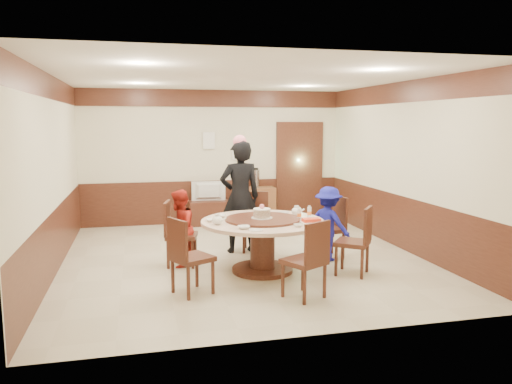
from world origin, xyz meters
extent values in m
plane|color=beige|center=(0.00, 0.00, 0.00)|extent=(6.00, 6.00, 0.00)
plane|color=silver|center=(0.00, 0.00, 2.80)|extent=(6.00, 6.00, 0.00)
cube|color=beige|center=(0.00, 3.00, 1.40)|extent=(5.50, 0.04, 2.80)
cube|color=beige|center=(0.00, -3.00, 1.40)|extent=(5.50, 0.04, 2.80)
cube|color=beige|center=(-2.75, 0.00, 1.40)|extent=(0.04, 6.00, 2.80)
cube|color=beige|center=(2.75, 0.00, 1.40)|extent=(0.04, 6.00, 2.80)
cube|color=#431F15|center=(0.00, 0.00, 0.45)|extent=(5.50, 6.00, 0.90)
cube|color=#431F15|center=(0.00, 0.00, 2.62)|extent=(5.50, 6.00, 0.35)
cube|color=#431F15|center=(1.90, 2.95, 1.05)|extent=(1.05, 0.08, 2.18)
cube|color=#89D490|center=(1.90, 2.97, 1.05)|extent=(0.88, 0.02, 2.05)
cylinder|color=#431F15|center=(0.13, -0.76, 0.03)|extent=(0.87, 0.87, 0.06)
cylinder|color=#431F15|center=(0.13, -0.76, 0.35)|extent=(0.35, 0.35, 0.65)
cylinder|color=beige|center=(0.13, -0.76, 0.72)|extent=(1.75, 1.75, 0.05)
cylinder|color=#431F15|center=(0.13, -0.76, 0.77)|extent=(1.07, 1.07, 0.03)
cube|color=#431F15|center=(1.32, -0.27, 0.45)|extent=(0.49, 0.49, 0.06)
cube|color=#431F15|center=(1.52, -0.24, 0.72)|extent=(0.09, 0.42, 0.50)
cube|color=#431F15|center=(1.32, -0.27, 0.21)|extent=(0.36, 0.36, 0.42)
cube|color=#431F15|center=(0.30, 0.40, 0.45)|extent=(0.55, 0.55, 0.06)
cube|color=#431F15|center=(0.36, 0.61, 0.72)|extent=(0.41, 0.16, 0.50)
cube|color=#431F15|center=(0.30, 0.40, 0.21)|extent=(0.36, 0.36, 0.42)
cube|color=#431F15|center=(-0.97, -0.18, 0.45)|extent=(0.53, 0.53, 0.06)
cube|color=#431F15|center=(-1.17, -0.13, 0.72)|extent=(0.13, 0.42, 0.50)
cube|color=#431F15|center=(-0.97, -0.18, 0.21)|extent=(0.36, 0.36, 0.42)
cube|color=#431F15|center=(-0.95, -1.46, 0.45)|extent=(0.59, 0.59, 0.06)
cube|color=#431F15|center=(-1.13, -1.55, 0.72)|extent=(0.23, 0.39, 0.50)
cube|color=#431F15|center=(-0.95, -1.46, 0.21)|extent=(0.36, 0.36, 0.42)
cube|color=#431F15|center=(0.35, -1.92, 0.45)|extent=(0.60, 0.60, 0.06)
cube|color=#431F15|center=(0.45, -2.10, 0.72)|extent=(0.39, 0.24, 0.50)
cube|color=#431F15|center=(0.35, -1.92, 0.21)|extent=(0.36, 0.36, 0.42)
cube|color=#431F15|center=(1.32, -1.17, 0.45)|extent=(0.62, 0.62, 0.06)
cube|color=#431F15|center=(1.49, -1.30, 0.72)|extent=(0.28, 0.36, 0.50)
cube|color=#431F15|center=(1.32, -1.17, 0.21)|extent=(0.36, 0.36, 0.42)
imported|color=black|center=(0.04, 0.40, 0.92)|extent=(0.69, 0.47, 1.84)
imported|color=#A92116|center=(-1.00, -0.21, 0.57)|extent=(0.57, 0.65, 1.15)
imported|color=#161992|center=(1.27, -0.41, 0.58)|extent=(0.78, 0.85, 1.15)
cylinder|color=white|center=(0.12, -0.76, 0.79)|extent=(0.30, 0.30, 0.01)
cylinder|color=tan|center=(0.12, -0.76, 0.85)|extent=(0.24, 0.24, 0.11)
cylinder|color=white|center=(0.12, -0.76, 0.91)|extent=(0.24, 0.24, 0.01)
sphere|color=pink|center=(0.12, -0.76, 0.95)|extent=(0.07, 0.07, 0.07)
ellipsoid|color=white|center=(-0.54, -0.91, 0.81)|extent=(0.17, 0.15, 0.13)
ellipsoid|color=white|center=(0.71, -0.52, 0.81)|extent=(0.17, 0.15, 0.13)
imported|color=white|center=(-0.42, -0.40, 0.77)|extent=(0.16, 0.16, 0.04)
imported|color=white|center=(0.48, -1.31, 0.77)|extent=(0.12, 0.12, 0.04)
imported|color=white|center=(-0.25, -1.26, 0.77)|extent=(0.16, 0.16, 0.04)
imported|color=white|center=(0.81, -0.92, 0.77)|extent=(0.13, 0.13, 0.04)
imported|color=white|center=(-0.59, -0.69, 0.77)|extent=(0.15, 0.15, 0.04)
imported|color=white|center=(0.30, -0.19, 0.77)|extent=(0.14, 0.14, 0.04)
cylinder|color=white|center=(-0.12, -1.41, 0.76)|extent=(0.18, 0.18, 0.01)
cylinder|color=white|center=(0.58, -0.26, 0.76)|extent=(0.18, 0.18, 0.01)
cube|color=white|center=(0.74, -1.10, 0.76)|extent=(0.30, 0.20, 0.02)
cube|color=red|center=(0.74, -1.10, 0.79)|extent=(0.24, 0.15, 0.04)
cylinder|color=white|center=(0.65, -0.85, 0.83)|extent=(0.06, 0.06, 0.16)
cylinder|color=white|center=(0.83, -0.74, 0.83)|extent=(0.06, 0.06, 0.16)
cube|color=#431F15|center=(-0.15, 2.75, 0.25)|extent=(0.85, 0.45, 0.50)
imported|color=gray|center=(-0.15, 2.75, 0.70)|extent=(0.71, 0.14, 0.41)
cube|color=brown|center=(0.87, 2.78, 0.38)|extent=(0.80, 0.40, 0.75)
cylinder|color=silver|center=(0.87, 2.78, 0.94)|extent=(0.15, 0.15, 0.38)
cube|color=white|center=(-0.10, 2.96, 1.75)|extent=(0.25, 0.00, 0.35)
cube|color=white|center=(0.55, 2.96, 1.45)|extent=(0.30, 0.00, 0.22)
camera|label=1|loc=(-1.57, -7.50, 2.12)|focal=35.00mm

